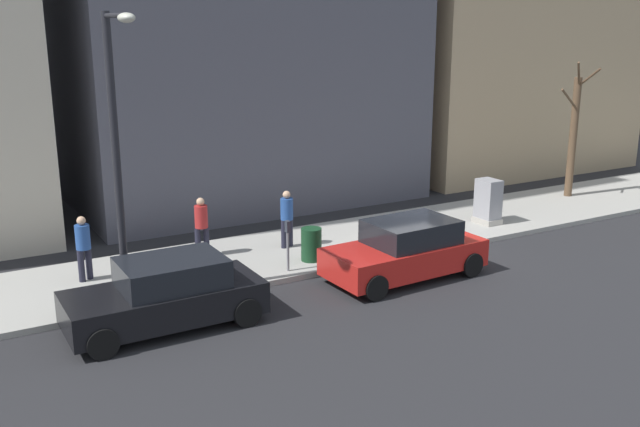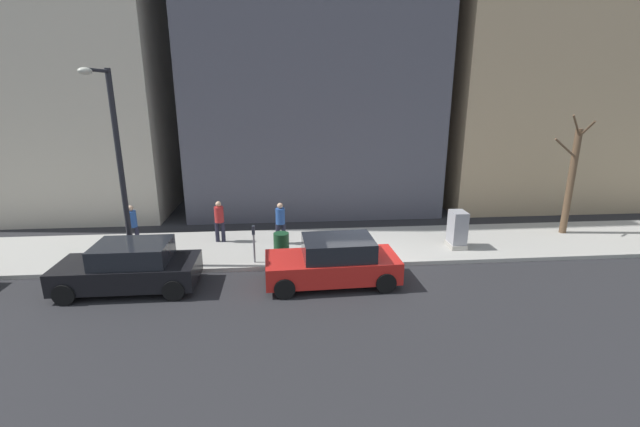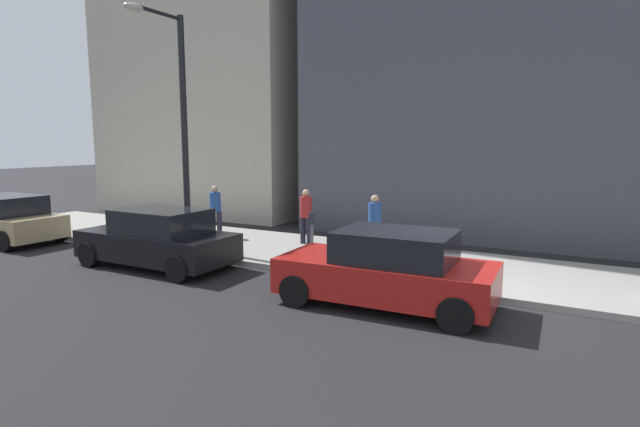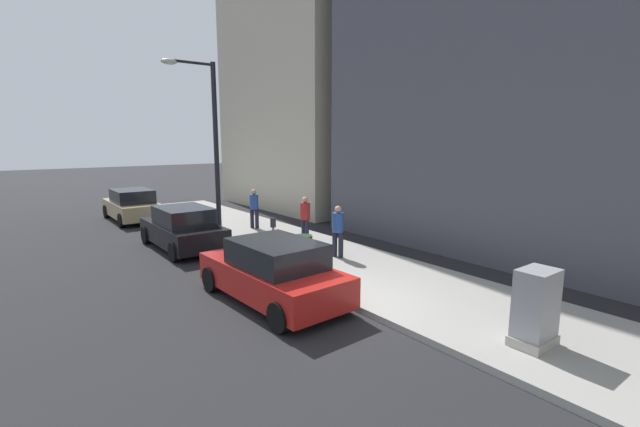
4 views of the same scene
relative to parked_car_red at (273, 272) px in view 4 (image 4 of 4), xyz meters
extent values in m
plane|color=#232326|center=(1.14, -1.24, -0.74)|extent=(120.00, 120.00, 0.00)
cube|color=#9E9B93|center=(3.14, -1.24, -0.66)|extent=(4.00, 36.00, 0.15)
cube|color=red|center=(0.00, 0.05, -0.17)|extent=(1.96, 4.27, 0.70)
cube|color=black|center=(0.01, -0.15, 0.48)|extent=(1.68, 2.26, 0.60)
cylinder|color=black|center=(-0.91, 1.57, -0.42)|extent=(0.24, 0.65, 0.64)
cylinder|color=black|center=(0.79, 1.64, -0.42)|extent=(0.24, 0.65, 0.64)
cylinder|color=black|center=(-0.79, -1.53, -0.42)|extent=(0.24, 0.65, 0.64)
cylinder|color=black|center=(0.91, -1.46, -0.42)|extent=(0.24, 0.65, 0.64)
cube|color=black|center=(0.10, 6.39, -0.17)|extent=(1.82, 4.21, 0.70)
cube|color=black|center=(0.10, 6.19, 0.48)|extent=(1.61, 2.21, 0.60)
cylinder|color=black|center=(-0.75, 7.94, -0.42)|extent=(0.22, 0.64, 0.64)
cylinder|color=black|center=(0.95, 7.94, -0.42)|extent=(0.22, 0.64, 0.64)
cylinder|color=black|center=(-0.74, 4.84, -0.42)|extent=(0.22, 0.64, 0.64)
cylinder|color=black|center=(0.96, 4.84, -0.42)|extent=(0.22, 0.64, 0.64)
cube|color=tan|center=(0.09, 13.23, -0.17)|extent=(1.80, 4.20, 0.70)
cube|color=black|center=(0.09, 13.03, 0.48)|extent=(1.60, 2.20, 0.60)
cylinder|color=black|center=(-0.76, 14.78, -0.42)|extent=(0.22, 0.64, 0.64)
cylinder|color=black|center=(0.94, 14.78, -0.42)|extent=(0.22, 0.64, 0.64)
cylinder|color=black|center=(-0.76, 11.68, -0.42)|extent=(0.22, 0.64, 0.64)
cylinder|color=black|center=(0.94, 11.68, -0.42)|extent=(0.22, 0.64, 0.64)
cylinder|color=slate|center=(1.59, 2.61, -0.06)|extent=(0.07, 0.07, 1.05)
cube|color=#2D333D|center=(1.59, 2.61, 0.61)|extent=(0.14, 0.10, 0.30)
cube|color=#A8A399|center=(2.44, -5.06, -0.50)|extent=(0.83, 0.61, 0.18)
cube|color=#939399|center=(2.44, -5.06, 0.22)|extent=(0.75, 0.55, 1.25)
cylinder|color=black|center=(1.69, 6.80, 2.66)|extent=(0.18, 0.18, 6.50)
cylinder|color=black|center=(0.89, 6.80, 5.81)|extent=(1.60, 0.10, 0.10)
ellipsoid|color=beige|center=(0.09, 6.80, 5.76)|extent=(0.56, 0.32, 0.20)
cylinder|color=#14381E|center=(2.04, 1.66, -0.14)|extent=(0.56, 0.56, 0.90)
cylinder|color=#1E1E2D|center=(3.39, 1.80, -0.18)|extent=(0.16, 0.16, 0.82)
cylinder|color=#1E1E2D|center=(3.45, 1.57, -0.18)|extent=(0.16, 0.16, 0.82)
cylinder|color=#23478C|center=(3.42, 1.69, 0.54)|extent=(0.36, 0.36, 0.62)
sphere|color=tan|center=(3.42, 1.69, 0.96)|extent=(0.22, 0.22, 0.22)
cylinder|color=#1E1E2D|center=(3.87, 4.21, -0.18)|extent=(0.16, 0.16, 0.82)
cylinder|color=#1E1E2D|center=(3.85, 3.97, -0.18)|extent=(0.16, 0.16, 0.82)
cylinder|color=#A52323|center=(3.86, 4.09, 0.54)|extent=(0.36, 0.36, 0.62)
sphere|color=tan|center=(3.86, 4.09, 0.96)|extent=(0.22, 0.22, 0.22)
cylinder|color=#1E1E2D|center=(3.46, 7.43, -0.18)|extent=(0.16, 0.16, 0.82)
cylinder|color=#1E1E2D|center=(3.58, 7.21, -0.18)|extent=(0.16, 0.16, 0.82)
cylinder|color=#23478C|center=(3.52, 7.32, 0.54)|extent=(0.36, 0.36, 0.62)
sphere|color=tan|center=(3.52, 7.32, 0.96)|extent=(0.22, 0.22, 0.22)
camera|label=1|loc=(-14.01, 10.65, 5.70)|focal=40.00mm
camera|label=2|loc=(-12.56, 1.51, 5.32)|focal=24.00mm
camera|label=3|loc=(-9.01, -3.37, 2.49)|focal=28.00mm
camera|label=4|loc=(-5.10, -8.49, 3.12)|focal=24.00mm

